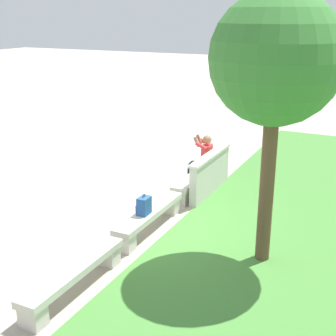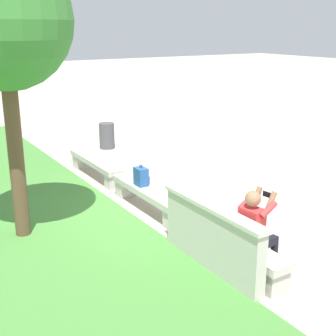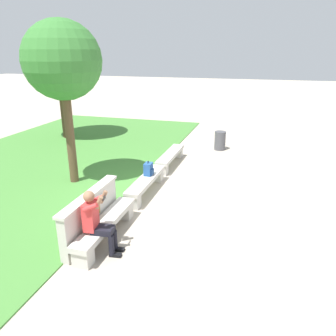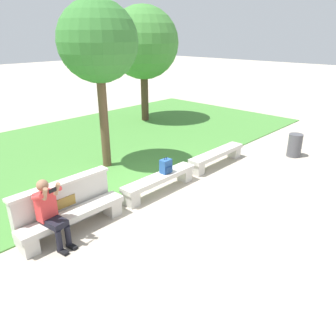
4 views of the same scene
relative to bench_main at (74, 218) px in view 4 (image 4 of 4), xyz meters
name	(u,v)px [view 4 (image 4 of 4)]	position (x,y,z in m)	size (l,w,h in m)	color
ground_plane	(160,192)	(2.48, 0.00, -0.31)	(80.00, 80.00, 0.00)	#B2A593
grass_strip	(68,152)	(2.48, 4.38, -0.29)	(19.25, 8.00, 0.03)	#478438
bench_main	(74,218)	(0.00, 0.00, 0.00)	(2.29, 0.40, 0.45)	beige
bench_near	(160,181)	(2.48, 0.00, 0.00)	(2.29, 0.40, 0.45)	beige
bench_mid	(217,156)	(4.97, 0.00, 0.00)	(2.29, 0.40, 0.45)	beige
backrest_wall_with_plaque	(64,204)	(0.00, 0.34, 0.21)	(2.19, 0.24, 1.01)	beige
person_photographer	(50,210)	(-0.50, -0.08, 0.43)	(0.50, 0.75, 1.32)	black
backpack	(166,166)	(2.72, 0.00, 0.32)	(0.28, 0.24, 0.43)	#234C8C
tree_behind_wall	(143,43)	(7.28, 5.63, 3.04)	(3.01, 3.01, 4.87)	#4C3826
tree_left_background	(98,43)	(2.63, 2.39, 3.20)	(2.15, 2.15, 4.62)	brown
trash_bin	(295,145)	(7.35, -1.39, 0.07)	(0.44, 0.44, 0.75)	#4C4C51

